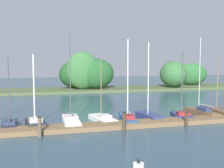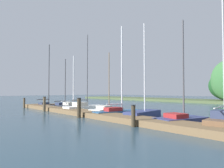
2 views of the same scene
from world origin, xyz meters
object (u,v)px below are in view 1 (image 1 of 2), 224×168
channel_buoy_0 (138,168)px  sailboat_9 (217,111)px  sailboat_5 (128,117)px  sailboat_1 (10,124)px  mooring_piling_2 (124,121)px  sailboat_4 (102,118)px  sailboat_2 (35,122)px  sailboat_3 (71,120)px  mooring_piling_3 (187,119)px  sailboat_6 (148,115)px  mooring_piling_1 (40,127)px  sailboat_8 (200,112)px  sailboat_7 (182,115)px

channel_buoy_0 → sailboat_9: bearing=41.8°
sailboat_9 → sailboat_5: bearing=95.3°
sailboat_1 → mooring_piling_2: bearing=-115.7°
sailboat_4 → sailboat_2: bearing=81.6°
sailboat_3 → mooring_piling_3: (8.67, -2.84, 0.23)m
sailboat_1 → sailboat_6: size_ratio=0.82×
mooring_piling_1 → sailboat_2: bearing=97.1°
sailboat_6 → sailboat_8: bearing=-96.8°
sailboat_5 → sailboat_8: sailboat_8 is taller
sailboat_5 → mooring_piling_3: sailboat_5 is taller
sailboat_5 → mooring_piling_2: bearing=166.1°
mooring_piling_1 → sailboat_9: bearing=12.3°
sailboat_4 → sailboat_6: (4.13, -0.18, 0.07)m
sailboat_3 → sailboat_6: size_ratio=1.08×
sailboat_2 → mooring_piling_1: bearing=178.7°
sailboat_2 → sailboat_3: size_ratio=0.77×
sailboat_4 → sailboat_9: bearing=-100.9°
sailboat_1 → sailboat_4: (7.30, 0.24, -0.03)m
mooring_piling_2 → sailboat_2: bearing=153.3°
sailboat_9 → sailboat_7: bearing=99.2°
sailboat_3 → sailboat_4: bearing=-78.9°
sailboat_2 → sailboat_4: bearing=-95.6°
sailboat_2 → sailboat_4: (5.43, 0.27, -0.09)m
sailboat_5 → mooring_piling_1: sailboat_5 is taller
sailboat_8 → channel_buoy_0: sailboat_8 is taller
sailboat_2 → sailboat_4: size_ratio=1.07×
sailboat_2 → sailboat_5: (7.55, -0.32, -0.01)m
sailboat_2 → sailboat_5: 7.55m
sailboat_3 → sailboat_7: bearing=-89.6°
sailboat_1 → sailboat_3: (4.65, -0.26, 0.06)m
sailboat_2 → mooring_piling_3: sailboat_2 is taller
sailboat_5 → mooring_piling_2: size_ratio=4.90×
channel_buoy_0 → mooring_piling_1: bearing=121.5°
sailboat_6 → mooring_piling_2: size_ratio=4.76×
mooring_piling_1 → sailboat_5: bearing=22.0°
sailboat_7 → mooring_piling_1: size_ratio=4.40×
mooring_piling_1 → sailboat_3: bearing=51.3°
sailboat_3 → sailboat_7: size_ratio=1.20×
sailboat_3 → sailboat_4: size_ratio=1.38×
sailboat_4 → sailboat_6: size_ratio=0.78×
sailboat_6 → channel_buoy_0: bearing=147.6°
sailboat_9 → mooring_piling_1: sailboat_9 is taller
sailboat_8 → mooring_piling_2: sailboat_8 is taller
sailboat_8 → sailboat_2: bearing=83.1°
sailboat_8 → sailboat_4: bearing=81.8°
sailboat_4 → mooring_piling_3: 6.89m
sailboat_8 → channel_buoy_0: 14.50m
sailboat_5 → mooring_piling_3: bearing=-115.8°
sailboat_9 → mooring_piling_2: sailboat_9 is taller
sailboat_9 → mooring_piling_1: 16.69m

